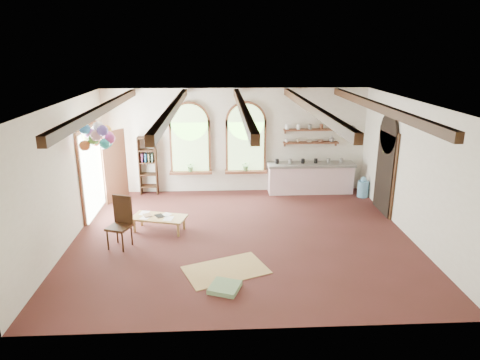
{
  "coord_description": "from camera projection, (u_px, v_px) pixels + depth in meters",
  "views": [
    {
      "loc": [
        -0.52,
        -9.37,
        4.39
      ],
      "look_at": [
        -0.02,
        0.6,
        1.25
      ],
      "focal_mm": 32.0,
      "sensor_mm": 36.0,
      "label": 1
    }
  ],
  "objects": [
    {
      "name": "window_right",
      "position": [
        246.0,
        140.0,
        13.06
      ],
      "size": [
        1.3,
        0.28,
        2.2
      ],
      "color": "brown",
      "rests_on": "floor"
    },
    {
      "name": "window_left",
      "position": [
        190.0,
        141.0,
        12.98
      ],
      "size": [
        1.3,
        0.28,
        2.2
      ],
      "color": "brown",
      "rests_on": "floor"
    },
    {
      "name": "ceiling_beams",
      "position": [
        242.0,
        108.0,
        9.34
      ],
      "size": [
        6.2,
        6.8,
        0.18
      ],
      "primitive_type": null,
      "color": "#372311",
      "rests_on": "ceiling"
    },
    {
      "name": "table_book",
      "position": [
        144.0,
        216.0,
        10.53
      ],
      "size": [
        0.27,
        0.31,
        0.02
      ],
      "primitive_type": "imported",
      "rotation": [
        0.0,
        0.0,
        0.42
      ],
      "color": "olive",
      "rests_on": "coffee_table"
    },
    {
      "name": "shelf_cup_b",
      "position": [
        298.0,
        141.0,
        13.1
      ],
      "size": [
        0.1,
        0.1,
        0.09
      ],
      "primitive_type": "imported",
      "color": "beige",
      "rests_on": "wall_shelf_lower"
    },
    {
      "name": "shelf_vase",
      "position": [
        332.0,
        139.0,
        13.13
      ],
      "size": [
        0.18,
        0.18,
        0.19
      ],
      "primitive_type": "imported",
      "color": "slate",
      "rests_on": "wall_shelf_lower"
    },
    {
      "name": "balloon_cluster",
      "position": [
        98.0,
        136.0,
        10.17
      ],
      "size": [
        0.85,
        0.91,
        1.16
      ],
      "color": "white",
      "rests_on": "floor"
    },
    {
      "name": "side_chair",
      "position": [
        120.0,
        233.0,
        9.68
      ],
      "size": [
        0.6,
        0.6,
        1.18
      ],
      "color": "#372311",
      "rests_on": "floor"
    },
    {
      "name": "potted_plant_left",
      "position": [
        191.0,
        167.0,
        13.11
      ],
      "size": [
        0.27,
        0.23,
        0.3
      ],
      "primitive_type": "imported",
      "color": "#598C4C",
      "rests_on": "window_left"
    },
    {
      "name": "potted_plant_right",
      "position": [
        246.0,
        166.0,
        13.19
      ],
      "size": [
        0.27,
        0.23,
        0.3
      ],
      "primitive_type": "imported",
      "color": "#598C4C",
      "rests_on": "window_right"
    },
    {
      "name": "kitchen_counter",
      "position": [
        310.0,
        178.0,
        13.29
      ],
      "size": [
        2.68,
        0.62,
        0.94
      ],
      "color": "beige",
      "rests_on": "floor"
    },
    {
      "name": "tablet",
      "position": [
        160.0,
        216.0,
        10.55
      ],
      "size": [
        0.29,
        0.32,
        0.01
      ],
      "primitive_type": "cube",
      "rotation": [
        0.0,
        0.0,
        0.53
      ],
      "color": "black",
      "rests_on": "coffee_table"
    },
    {
      "name": "water_jug_b",
      "position": [
        363.0,
        188.0,
        12.95
      ],
      "size": [
        0.33,
        0.33,
        0.63
      ],
      "color": "#61A6D1",
      "rests_on": "floor"
    },
    {
      "name": "wall_shelf_lower",
      "position": [
        311.0,
        143.0,
        13.14
      ],
      "size": [
        1.7,
        0.24,
        0.04
      ],
      "primitive_type": "cube",
      "color": "brown",
      "rests_on": "wall_back"
    },
    {
      "name": "floor_cushion",
      "position": [
        225.0,
        287.0,
        8.04
      ],
      "size": [
        0.68,
        0.68,
        0.09
      ],
      "primitive_type": "cube",
      "rotation": [
        0.0,
        0.0,
        -0.36
      ],
      "color": "gray",
      "rests_on": "floor"
    },
    {
      "name": "right_doorway",
      "position": [
        385.0,
        173.0,
        11.56
      ],
      "size": [
        0.1,
        1.3,
        2.4
      ],
      "primitive_type": "cube",
      "color": "black",
      "rests_on": "floor"
    },
    {
      "name": "shelf_bowl_a",
      "position": [
        309.0,
        141.0,
        13.12
      ],
      "size": [
        0.22,
        0.22,
        0.05
      ],
      "primitive_type": "imported",
      "color": "beige",
      "rests_on": "wall_shelf_lower"
    },
    {
      "name": "bookshelf",
      "position": [
        148.0,
        166.0,
        13.04
      ],
      "size": [
        0.53,
        0.32,
        1.8
      ],
      "color": "#372311",
      "rests_on": "floor"
    },
    {
      "name": "coffee_table",
      "position": [
        159.0,
        218.0,
        10.53
      ],
      "size": [
        1.42,
        0.91,
        0.38
      ],
      "color": "tan",
      "rests_on": "floor"
    },
    {
      "name": "floor_mat",
      "position": [
        226.0,
        270.0,
        8.75
      ],
      "size": [
        1.89,
        1.54,
        0.02
      ],
      "primitive_type": "cube",
      "rotation": [
        0.0,
        0.0,
        0.38
      ],
      "color": "#D8B46C",
      "rests_on": "floor"
    },
    {
      "name": "water_jug_a",
      "position": [
        335.0,
        184.0,
        13.39
      ],
      "size": [
        0.3,
        0.3,
        0.57
      ],
      "color": "#61A6D1",
      "rests_on": "floor"
    },
    {
      "name": "shelf_cup_a",
      "position": [
        287.0,
        141.0,
        13.08
      ],
      "size": [
        0.12,
        0.1,
        0.1
      ],
      "primitive_type": "imported",
      "color": "white",
      "rests_on": "wall_shelf_lower"
    },
    {
      "name": "left_doorway",
      "position": [
        92.0,
        172.0,
        11.45
      ],
      "size": [
        0.1,
        1.9,
        2.5
      ],
      "primitive_type": "cube",
      "color": "brown",
      "rests_on": "floor"
    },
    {
      "name": "shelf_bowl_b",
      "position": [
        321.0,
        141.0,
        13.14
      ],
      "size": [
        0.2,
        0.2,
        0.06
      ],
      "primitive_type": "imported",
      "color": "#8C664C",
      "rests_on": "wall_shelf_lower"
    },
    {
      "name": "wall_clock",
      "position": [
        351.0,
        131.0,
        13.16
      ],
      "size": [
        0.32,
        0.04,
        0.32
      ],
      "primitive_type": "cylinder",
      "rotation": [
        1.57,
        0.0,
        0.0
      ],
      "color": "black",
      "rests_on": "wall_back"
    },
    {
      "name": "wall_shelf_upper",
      "position": [
        311.0,
        130.0,
        13.02
      ],
      "size": [
        1.7,
        0.24,
        0.04
      ],
      "primitive_type": "cube",
      "color": "brown",
      "rests_on": "wall_back"
    },
    {
      "name": "floor",
      "position": [
        242.0,
        237.0,
        10.27
      ],
      "size": [
        8.0,
        8.0,
        0.0
      ],
      "primitive_type": "plane",
      "color": "#4C221F",
      "rests_on": "ground"
    }
  ]
}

